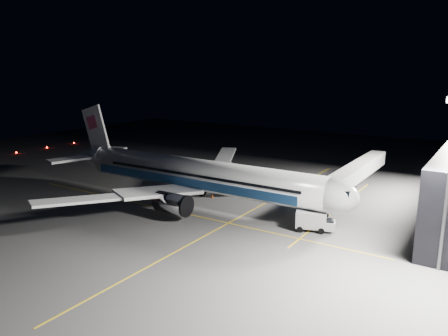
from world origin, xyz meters
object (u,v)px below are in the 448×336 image
(service_truck, at_px, (315,221))
(safety_cone_a, at_px, (199,189))
(jet_bridge, at_px, (352,174))
(safety_cone_c, at_px, (235,184))
(airliner, at_px, (194,175))
(baggage_tug, at_px, (224,183))
(safety_cone_b, at_px, (212,196))

(service_truck, bearing_deg, safety_cone_a, 141.90)
(jet_bridge, distance_m, safety_cone_c, 23.68)
(airliner, xyz_separation_m, baggage_tug, (-1.03, 11.62, -4.30))
(service_truck, bearing_deg, baggage_tug, 130.86)
(baggage_tug, height_order, safety_cone_a, baggage_tug)
(safety_cone_c, bearing_deg, airliner, -90.57)
(airliner, xyz_separation_m, service_truck, (23.63, -1.81, -3.60))
(airliner, distance_m, safety_cone_a, 9.31)
(jet_bridge, distance_m, safety_cone_a, 29.55)
(service_truck, bearing_deg, airliner, 155.04)
(safety_cone_a, relative_size, safety_cone_b, 1.04)
(baggage_tug, distance_m, safety_cone_b, 7.96)
(safety_cone_b, bearing_deg, safety_cone_c, 96.13)
(safety_cone_a, distance_m, safety_cone_c, 8.20)
(baggage_tug, bearing_deg, service_truck, -9.81)
(jet_bridge, xyz_separation_m, safety_cone_b, (-21.86, -14.06, -4.26))
(airliner, relative_size, safety_cone_a, 92.72)
(baggage_tug, relative_size, safety_cone_b, 4.86)
(baggage_tug, height_order, safety_cone_b, baggage_tug)
(service_truck, distance_m, safety_cone_c, 28.35)
(airliner, relative_size, service_truck, 10.01)
(jet_bridge, distance_m, safety_cone_b, 26.34)
(safety_cone_b, bearing_deg, service_truck, -14.53)
(airliner, height_order, baggage_tug, airliner)
(service_truck, xyz_separation_m, safety_cone_b, (-22.42, 5.81, -1.25))
(safety_cone_a, distance_m, safety_cone_b, 5.93)
(jet_bridge, xyz_separation_m, service_truck, (0.56, -19.87, -3.01))
(airliner, relative_size, safety_cone_c, 94.07)
(jet_bridge, height_order, baggage_tug, jet_bridge)
(airliner, distance_m, safety_cone_c, 14.81)
(jet_bridge, height_order, safety_cone_c, jet_bridge)
(service_truck, relative_size, baggage_tug, 1.98)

